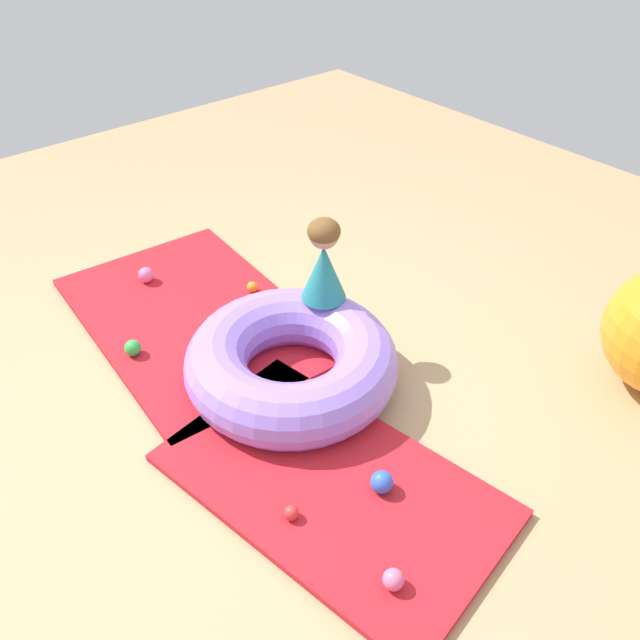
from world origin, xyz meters
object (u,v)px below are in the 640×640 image
Objects in this scene: inflatable_cushion at (291,362)px; play_ball_teal at (242,429)px; play_ball_green at (133,348)px; child_in_teal at (324,261)px; play_ball_pink_second at (146,275)px; play_ball_red at (291,513)px; play_ball_yellow at (247,346)px; play_ball_pink at (393,579)px; play_ball_blue at (382,482)px; play_ball_orange at (252,287)px.

play_ball_teal is (0.15, -0.43, -0.09)m from inflatable_cushion.
play_ball_green is 0.91m from play_ball_teal.
child_in_teal is at bearing 111.56° from play_ball_teal.
play_ball_pink_second is at bearing 169.12° from play_ball_teal.
play_ball_teal is 1.06× the size of play_ball_red.
child_in_teal reaches higher than play_ball_yellow.
play_ball_pink_second is (-1.00, -0.10, 0.02)m from play_ball_yellow.
play_ball_green is at bearing -143.35° from inflatable_cushion.
play_ball_pink is 1.06m from play_ball_teal.
child_in_teal is 4.77× the size of play_ball_pink_second.
play_ball_pink_second is at bearing 145.82° from play_ball_green.
child_in_teal is at bearing 153.04° from play_ball_blue.
play_ball_blue is 1.20m from play_ball_yellow.
play_ball_pink_second is (-0.54, -0.46, 0.02)m from play_ball_orange.
play_ball_pink reaches higher than play_ball_yellow.
play_ball_pink is 1.24× the size of play_ball_teal.
child_in_teal is at bearing 4.20° from play_ball_orange.
inflatable_cushion reaches higher than play_ball_yellow.
play_ball_pink is 1.25× the size of play_ball_orange.
play_ball_yellow is (-1.56, 0.40, -0.01)m from play_ball_pink.
play_ball_teal is (0.32, -0.80, -0.50)m from child_in_teal.
play_ball_teal is 1.22m from play_ball_orange.
play_ball_pink is 0.84× the size of play_ball_blue.
play_ball_pink reaches higher than play_ball_orange.
play_ball_red is at bearing -167.87° from play_ball_pink.
play_ball_yellow is at bearing -173.30° from inflatable_cushion.
play_ball_red is at bearing -12.28° from play_ball_teal.
play_ball_teal is 0.64m from play_ball_yellow.
child_in_teal is 1.23m from play_ball_blue.
play_ball_teal is 0.98× the size of play_ball_yellow.
play_ball_blue reaches higher than play_ball_yellow.
inflatable_cushion reaches higher than play_ball_green.
play_ball_pink_second is at bearing 173.37° from play_ball_pink.
play_ball_green is 0.88m from play_ball_orange.
play_ball_yellow is (0.39, 0.51, -0.01)m from play_ball_green.
play_ball_green is 1.40× the size of play_ball_red.
child_in_teal reaches higher than play_ball_green.
play_ball_blue is at bearing -4.84° from play_ball_yellow.
play_ball_pink_second is (-1.36, -0.14, -0.08)m from inflatable_cushion.
play_ball_pink_second is at bearing 168.75° from play_ball_red.
play_ball_pink is (1.20, -0.44, -0.08)m from inflatable_cushion.
play_ball_yellow reaches higher than play_ball_red.
play_ball_yellow reaches higher than play_ball_teal.
play_ball_red is (1.44, 0.01, -0.01)m from play_ball_green.
inflatable_cushion is 1.28m from play_ball_pink.
play_ball_pink_second reaches higher than play_ball_pink.
play_ball_pink_second is (-2.05, 0.41, 0.02)m from play_ball_red.
play_ball_blue is 1.72m from play_ball_orange.
play_ball_pink_second reaches higher than play_ball_yellow.
play_ball_blue is at bearing 22.68° from play_ball_teal.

